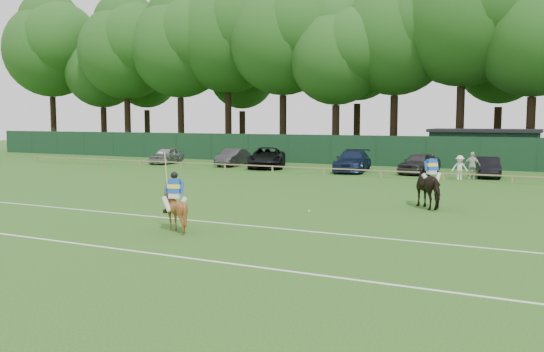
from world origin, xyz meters
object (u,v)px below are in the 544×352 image
Objects in this scene: horse_chestnut at (175,210)px; utility_shed at (484,148)px; horse_dark at (431,187)px; spectator_mid at (472,166)px; spectator_left at (460,167)px; sedan_silver at (167,155)px; hatch_grey at (420,163)px; suv_black at (267,158)px; sedan_grey at (233,157)px; sedan_navy at (352,161)px; estate_black at (488,167)px; polo_ball at (309,211)px.

horse_chestnut is 33.59m from utility_shed.
horse_dark is 1.26× the size of spectator_mid.
spectator_left is at bearing -138.80° from spectator_mid.
horse_dark reaches higher than sedan_silver.
horse_chestnut is 24.84m from hatch_grey.
suv_black is 11.86m from hatch_grey.
sedan_silver is at bearing 176.84° from sedan_grey.
spectator_left is (18.35, -2.74, 0.07)m from sedan_grey.
horse_dark is 29.72m from sedan_silver.
sedan_grey is at bearing -83.26° from horse_chestnut.
utility_shed is (-0.46, 10.41, 0.66)m from spectator_mid.
suv_black reaches higher than sedan_grey.
spectator_mid is (15.63, -1.77, 0.07)m from suv_black.
suv_black reaches higher than sedan_navy.
horse_dark is 12.88m from spectator_left.
sedan_grey is 18.55m from spectator_left.
horse_chestnut is 25.45m from estate_black.
sedan_silver is 0.73× the size of suv_black.
horse_chestnut is (-6.77, -9.17, -0.20)m from horse_dark.
suv_black is at bearing 169.17° from sedan_navy.
polo_ball is (-4.23, -3.42, -0.88)m from horse_dark.
sedan_grey reaches higher than polo_ball.
sedan_navy is at bearing 169.59° from spectator_mid.
horse_chestnut is at bearing -62.01° from sedan_silver.
spectator_mid is (25.42, -1.79, 0.16)m from sedan_silver.
sedan_silver is 6.42m from sedan_grey.
sedan_silver is 0.95× the size of hatch_grey.
sedan_silver is 24.87m from spectator_left.
hatch_grey is at bearing -3.31° from sedan_navy.
suv_black is 64.17× the size of polo_ball.
sedan_navy reaches higher than sedan_grey.
horse_chestnut is 16.05× the size of polo_ball.
polo_ball is at bearing -133.57° from horse_chestnut.
spectator_mid reaches higher than suv_black.
sedan_grey is at bearing 150.80° from suv_black.
spectator_mid is (19.01, -2.17, 0.18)m from sedan_grey.
horse_chestnut is 0.36× the size of estate_black.
horse_dark is 24.67m from sedan_grey.
spectator_left reaches higher than hatch_grey.
horse_chestnut is 0.17× the size of utility_shed.
spectator_mid reaches higher than hatch_grey.
spectator_left is at bearing -31.35° from suv_black.
hatch_grey reaches higher than polo_ball.
spectator_mid is (-0.11, 13.42, -0.05)m from horse_dark.
hatch_grey is 9.00m from utility_shed.
horse_dark reaches higher than spectator_mid.
estate_black is 2.65× the size of spectator_left.
sedan_grey is 2.77× the size of spectator_left.
spectator_mid is at bearing -129.25° from horse_dark.
sedan_navy is 3.53× the size of spectator_left.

